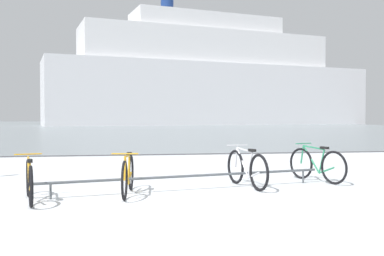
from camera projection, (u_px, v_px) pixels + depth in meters
ground at (132, 127)px, 59.77m from camera, size 80.00×132.00×0.08m
bike_rack at (190, 176)px, 8.53m from camera, size 5.64×1.22×0.31m
bicycle_0 at (29, 181)px, 7.41m from camera, size 0.55×1.66×0.78m
bicycle_1 at (128, 175)px, 8.04m from camera, size 0.46×1.75×0.80m
bicycle_2 at (246, 169)px, 8.90m from camera, size 0.52×1.71×0.84m
bicycle_3 at (317, 165)px, 9.69m from camera, size 0.69×1.58×0.83m
ferry_ship at (211, 80)px, 74.07m from camera, size 56.04×23.26×22.51m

